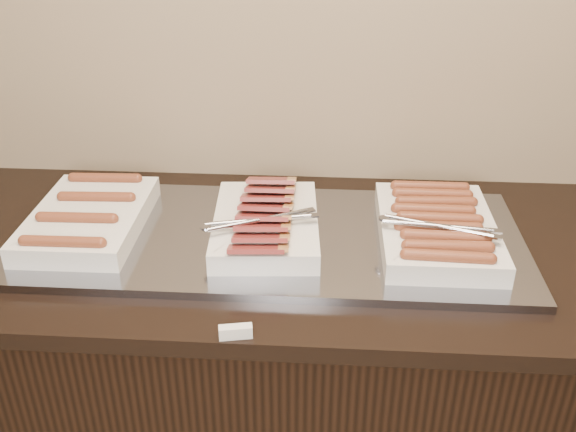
% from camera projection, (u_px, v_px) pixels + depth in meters
% --- Properties ---
extents(counter, '(2.06, 0.76, 0.90)m').
position_uv_depth(counter, '(265.00, 381.00, 1.75)').
color(counter, black).
rests_on(counter, ground).
extents(warming_tray, '(1.20, 0.50, 0.02)m').
position_uv_depth(warming_tray, '(269.00, 237.00, 1.53)').
color(warming_tray, gray).
rests_on(warming_tray, counter).
extents(dish_left, '(0.26, 0.38, 0.07)m').
position_uv_depth(dish_left, '(89.00, 218.00, 1.54)').
color(dish_left, silver).
rests_on(dish_left, warming_tray).
extents(dish_center, '(0.28, 0.39, 0.09)m').
position_uv_depth(dish_center, '(265.00, 222.00, 1.51)').
color(dish_center, silver).
rests_on(dish_center, warming_tray).
extents(dish_right, '(0.28, 0.39, 0.08)m').
position_uv_depth(dish_right, '(437.00, 228.00, 1.49)').
color(dish_right, silver).
rests_on(dish_right, warming_tray).
extents(label_holder, '(0.07, 0.03, 0.03)m').
position_uv_depth(label_holder, '(236.00, 332.00, 1.22)').
color(label_holder, silver).
rests_on(label_holder, counter).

